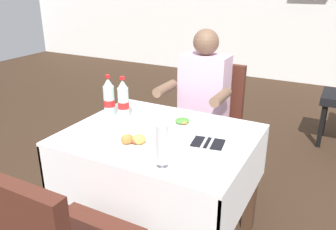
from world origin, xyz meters
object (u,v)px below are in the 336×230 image
Objects in this scene: seated_diner_far at (201,103)px; plate_near_camera at (135,142)px; chair_far_diner_seat at (210,118)px; beer_glass_left at (162,147)px; main_dining_table at (160,160)px; napkin_cutlery_set at (208,143)px; cola_bottle_primary at (123,100)px; plate_far_diner at (185,123)px; cola_bottle_secondary at (109,98)px.

plate_near_camera is (-0.00, -0.91, 0.06)m from seated_diner_far.
chair_far_diner_seat is 4.02× the size of plate_near_camera.
beer_glass_left is (0.25, -0.15, 0.10)m from plate_near_camera.
main_dining_table is 0.73m from seated_diner_far.
main_dining_table is 0.35m from napkin_cutlery_set.
main_dining_table is at bearing -178.76° from napkin_cutlery_set.
main_dining_table is 0.50m from beer_glass_left.
main_dining_table is 0.45m from cola_bottle_primary.
cola_bottle_primary is (-0.32, 0.10, 0.30)m from main_dining_table.
cola_bottle_primary is at bearing -113.61° from chair_far_diner_seat.
chair_far_diner_seat is at bearing 68.62° from seated_diner_far.
plate_far_diner is at bearing 12.77° from cola_bottle_primary.
plate_near_camera is 0.42m from cola_bottle_primary.
beer_glass_left is 1.16× the size of napkin_cutlery_set.
cola_bottle_secondary reaches higher than beer_glass_left.
beer_glass_left reaches higher than plate_near_camera.
beer_glass_left is at bearing -40.28° from cola_bottle_primary.
cola_bottle_primary reaches higher than plate_near_camera.
chair_far_diner_seat is (0.00, 0.82, -0.02)m from main_dining_table.
plate_far_diner is at bearing 104.28° from beer_glass_left.
main_dining_table is 1.10× the size of chair_far_diner_seat.
plate_near_camera is 0.30m from beer_glass_left.
cola_bottle_secondary is (-0.38, -0.63, 0.16)m from seated_diner_far.
chair_far_diner_seat reaches higher than plate_far_diner.
cola_bottle_secondary is at bearing -168.73° from plate_far_diner.
plate_far_diner reaches higher than main_dining_table.
cola_bottle_secondary reaches higher than napkin_cutlery_set.
plate_far_diner is at bearing 73.49° from plate_near_camera.
cola_bottle_secondary is at bearing 168.46° from main_dining_table.
seated_diner_far reaches higher than chair_far_diner_seat.
main_dining_table is at bearing -11.54° from cola_bottle_secondary.
plate_far_diner is (0.07, 0.18, 0.19)m from main_dining_table.
beer_glass_left is at bearing -30.41° from plate_near_camera.
beer_glass_left is at bearing -76.77° from seated_diner_far.
cola_bottle_secondary is 1.42× the size of napkin_cutlery_set.
cola_bottle_secondary is (-0.38, 0.29, 0.10)m from plate_near_camera.
beer_glass_left is 0.76m from cola_bottle_secondary.
chair_far_diner_seat reaches higher than napkin_cutlery_set.
cola_bottle_secondary reaches higher than plate_far_diner.
plate_far_diner is (0.07, -0.64, 0.21)m from chair_far_diner_seat.
napkin_cutlery_set is at bearing -38.33° from plate_far_diner.
napkin_cutlery_set is (0.30, 0.01, 0.18)m from main_dining_table.
chair_far_diner_seat is 4.96× the size of napkin_cutlery_set.
chair_far_diner_seat is 1.05m from plate_near_camera.
cola_bottle_secondary is (-0.10, -0.01, -0.00)m from cola_bottle_primary.
chair_far_diner_seat is 4.26× the size of beer_glass_left.
plate_near_camera is at bearing -148.49° from napkin_cutlery_set.
napkin_cutlery_set reaches higher than main_dining_table.
beer_glass_left reaches higher than chair_far_diner_seat.
plate_near_camera is (-0.04, -0.20, 0.20)m from main_dining_table.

